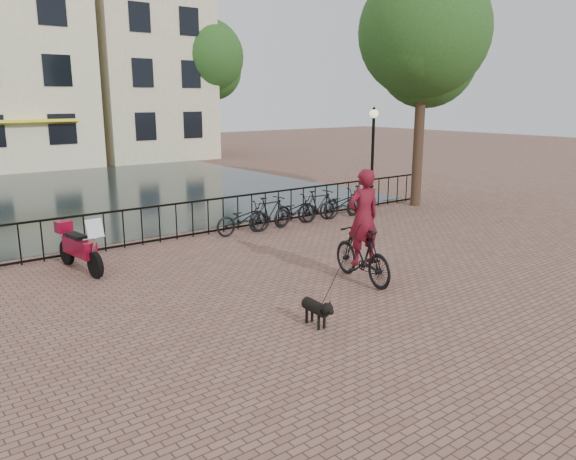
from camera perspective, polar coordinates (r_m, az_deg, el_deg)
ground at (r=9.67m, az=11.14°, el=-10.20°), size 100.00×100.00×0.00m
canal_water at (r=24.32m, az=-21.16°, el=3.36°), size 20.00×20.00×0.00m
railing at (r=15.67m, az=-11.27°, el=0.84°), size 20.00×0.05×1.02m
canal_house_mid at (r=36.53m, az=-27.25°, el=15.14°), size 8.00×9.50×11.80m
canal_house_right at (r=38.97m, az=-15.29°, el=17.01°), size 7.00×9.00×13.30m
tree_near_right at (r=20.74m, az=13.67°, el=18.91°), size 4.48×4.48×8.24m
tree_far_right at (r=37.83m, az=-8.30°, el=16.99°), size 4.76×4.76×8.76m
lamp_post at (r=19.38m, az=8.63°, el=8.89°), size 0.30×0.30×3.45m
cyclist at (r=11.82m, az=7.61°, el=-0.28°), size 0.97×2.12×2.80m
dog at (r=9.68m, az=2.81°, el=-8.21°), size 0.32×0.80×0.53m
motorcycle at (r=13.37m, az=-20.46°, el=-1.14°), size 0.67×1.93×1.35m
parked_bike_0 at (r=16.05m, az=-4.55°, el=1.15°), size 1.75×0.72×0.90m
parked_bike_1 at (r=16.57m, az=-1.81°, el=1.74°), size 1.71×0.65×1.00m
parked_bike_2 at (r=17.14m, az=0.76°, el=1.97°), size 1.75×0.71×0.90m
parked_bike_3 at (r=17.73m, az=3.17°, el=2.49°), size 1.68×0.53×1.00m
parked_bike_4 at (r=18.36m, az=5.41°, el=2.67°), size 1.77×0.76×0.90m
parked_bike_5 at (r=19.01m, az=7.51°, el=3.13°), size 1.72×0.74×1.00m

